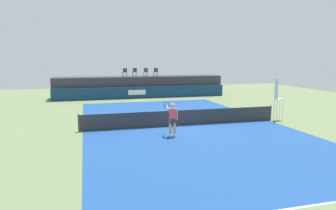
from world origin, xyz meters
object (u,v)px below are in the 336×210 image
Objects in this scene: spectator_chair_center at (146,72)px; net_post_near at (79,123)px; spectator_chair_left at (135,72)px; tennis_ball at (121,105)px; spectator_chair_right at (156,72)px; spectator_chair_far_left at (125,72)px; tennis_player at (172,118)px; net_post_far at (271,113)px; umpire_chair at (277,96)px.

net_post_near is (-6.83, -14.99, -2.19)m from spectator_chair_center.
spectator_chair_center is (1.12, -0.48, 0.00)m from spectator_chair_left.
spectator_chair_center is at bearing 60.27° from tennis_ball.
tennis_ball is at bearing -126.86° from spectator_chair_right.
spectator_chair_far_left is 0.50× the size of tennis_player.
tennis_ball is at bearing -109.62° from spectator_chair_left.
spectator_chair_right is (3.36, -0.10, 0.00)m from spectator_chair_far_left.
tennis_player reaches higher than net_post_near.
net_post_near is at bearing -106.87° from spectator_chair_far_left.
spectator_chair_far_left is 17.21m from net_post_far.
spectator_chair_center is 16.14m from net_post_far.
umpire_chair is 1.56× the size of tennis_player.
net_post_far is at bearing -66.62° from spectator_chair_left.
spectator_chair_right is at bearing 53.14° from tennis_ball.
spectator_chair_left is 2.29m from spectator_chair_right.
spectator_chair_center is 13.06× the size of tennis_ball.
net_post_far is (5.57, -14.99, -2.19)m from spectator_chair_center.
spectator_chair_right is (2.26, -0.38, 0.00)m from spectator_chair_left.
umpire_chair is 40.59× the size of tennis_ball.
spectator_chair_left reaches higher than umpire_chair.
tennis_player is at bearing -92.77° from spectator_chair_left.
spectator_chair_far_left and spectator_chair_left have the same top height.
spectator_chair_right reaches higher than umpire_chair.
spectator_chair_center is 0.50× the size of tennis_player.
spectator_chair_right reaches higher than net_post_far.
net_post_far is (-0.47, -0.02, -1.09)m from umpire_chair.
tennis_ball is (-2.31, -6.48, -2.66)m from spectator_chair_left.
tennis_ball is at bearing 136.54° from umpire_chair.
spectator_chair_far_left is 3.36m from spectator_chair_right.
spectator_chair_center is 16.62m from net_post_near.
tennis_player reaches higher than net_post_far.
spectator_chair_far_left is 17.31m from umpire_chair.
spectator_chair_center is (2.22, -0.20, 0.00)m from spectator_chair_far_left.
spectator_chair_center is 0.89× the size of net_post_far.
net_post_far is (12.40, 0.00, 0.00)m from net_post_near.
tennis_ball is (-4.57, -6.09, -2.66)m from spectator_chair_right.
spectator_chair_right is 0.32× the size of umpire_chair.
tennis_ball is (-1.21, -6.20, -2.66)m from spectator_chair_far_left.
spectator_chair_left reaches higher than net_post_near.
tennis_player is 11.46m from tennis_ball.
tennis_player is at bearing -89.21° from spectator_chair_far_left.
net_post_near is at bearing -110.71° from tennis_ball.
tennis_ball is (-3.43, -6.00, -2.66)m from spectator_chair_center.
spectator_chair_left is 1.00× the size of spectator_chair_right.
spectator_chair_left is at bearing 156.76° from spectator_chair_center.
spectator_chair_left is 1.22m from spectator_chair_center.
spectator_chair_center is at bearing 111.98° from umpire_chair.
umpire_chair is at bearing -65.14° from spectator_chair_left.
spectator_chair_far_left is at bearing 73.13° from net_post_near.
spectator_chair_right is (1.14, 0.10, 0.00)m from spectator_chair_center.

